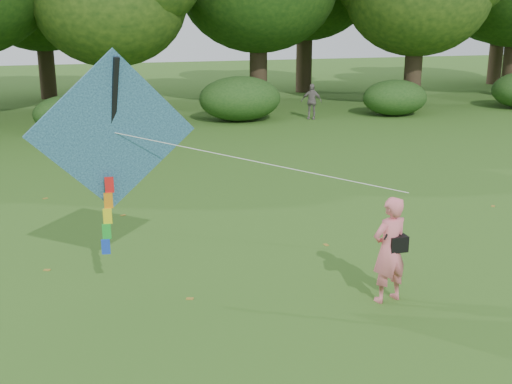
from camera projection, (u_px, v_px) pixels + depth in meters
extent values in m
plane|color=#265114|center=(342.00, 314.00, 10.01)|extent=(100.00, 100.00, 0.00)
imported|color=#ED6F7C|center=(389.00, 250.00, 10.25)|extent=(0.72, 0.55, 1.76)
imported|color=gray|center=(311.00, 101.00, 27.54)|extent=(0.96, 0.75, 1.52)
cube|color=black|center=(397.00, 243.00, 10.22)|extent=(0.30, 0.20, 0.26)
cylinder|color=black|center=(392.00, 224.00, 10.09)|extent=(0.33, 0.14, 0.47)
cube|color=#293EB4|center=(113.00, 132.00, 9.98)|extent=(2.64, 0.56, 2.61)
cube|color=black|center=(112.00, 132.00, 10.00)|extent=(0.31, 0.73, 2.35)
cylinder|color=white|center=(261.00, 163.00, 9.99)|extent=(4.39, 1.50, 0.93)
cube|color=red|center=(109.00, 185.00, 10.20)|extent=(0.14, 0.06, 0.26)
cube|color=orange|center=(108.00, 201.00, 10.26)|extent=(0.14, 0.06, 0.26)
cube|color=yellow|center=(108.00, 216.00, 10.33)|extent=(0.14, 0.06, 0.26)
cube|color=green|center=(107.00, 232.00, 10.39)|extent=(0.14, 0.06, 0.26)
cube|color=blue|center=(106.00, 247.00, 10.45)|extent=(0.14, 0.06, 0.26)
cylinder|color=#3A2D1E|center=(115.00, 82.00, 27.54)|extent=(0.80, 0.80, 3.15)
ellipsoid|color=#1E3F11|center=(110.00, 1.00, 26.62)|extent=(6.40, 6.40, 5.44)
cylinder|color=#3A2D1E|center=(258.00, 68.00, 31.16)|extent=(0.86, 0.86, 3.67)
cylinder|color=#3A2D1E|center=(413.00, 71.00, 30.73)|extent=(0.83, 0.83, 3.43)
cylinder|color=#3A2D1E|center=(511.00, 61.00, 34.37)|extent=(0.87, 0.87, 3.78)
cylinder|color=#3A2D1E|center=(47.00, 65.00, 33.64)|extent=(0.84, 0.84, 3.50)
cylinder|color=#3A2D1E|center=(304.00, 56.00, 36.33)|extent=(0.90, 0.90, 4.02)
cylinder|color=#3A2D1E|center=(496.00, 55.00, 40.28)|extent=(0.85, 0.85, 3.57)
ellipsoid|color=#264919|center=(69.00, 114.00, 24.57)|extent=(2.66, 2.09, 1.42)
ellipsoid|color=#264919|center=(240.00, 99.00, 27.09)|extent=(3.50, 2.75, 1.88)
ellipsoid|color=#264919|center=(395.00, 98.00, 28.52)|extent=(2.94, 2.31, 1.58)
cube|color=olive|center=(45.00, 198.00, 16.10)|extent=(0.14, 0.13, 0.01)
cube|color=olive|center=(326.00, 245.00, 12.93)|extent=(0.10, 0.13, 0.01)
cube|color=olive|center=(190.00, 299.00, 10.53)|extent=(0.14, 0.12, 0.01)
cube|color=olive|center=(123.00, 215.00, 14.79)|extent=(0.14, 0.12, 0.01)
cube|color=olive|center=(493.00, 206.00, 15.47)|extent=(0.14, 0.14, 0.01)
cube|color=olive|center=(47.00, 270.00, 11.69)|extent=(0.14, 0.12, 0.01)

